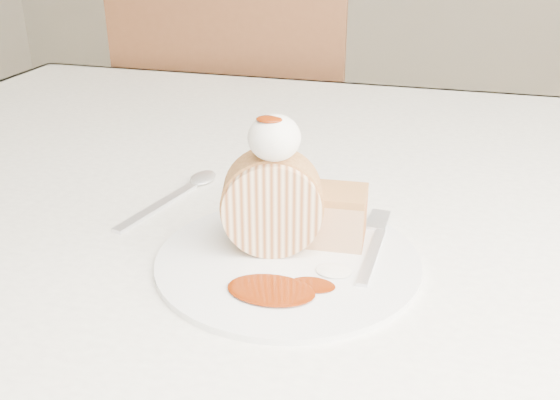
# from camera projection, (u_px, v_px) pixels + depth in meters

# --- Properties ---
(table) EXTENTS (1.40, 0.90, 0.75)m
(table) POSITION_uv_depth(u_px,v_px,m) (339.00, 243.00, 0.78)
(table) COLOR white
(table) RESTS_ON ground
(chair_far) EXTENTS (0.51, 0.51, 1.01)m
(chair_far) POSITION_uv_depth(u_px,v_px,m) (242.00, 131.00, 1.44)
(chair_far) COLOR brown
(chair_far) RESTS_ON ground
(plate) EXTENTS (0.25, 0.25, 0.01)m
(plate) POSITION_uv_depth(u_px,v_px,m) (288.00, 260.00, 0.56)
(plate) COLOR white
(plate) RESTS_ON table
(roulade_slice) EXTENTS (0.10, 0.07, 0.09)m
(roulade_slice) POSITION_uv_depth(u_px,v_px,m) (272.00, 203.00, 0.56)
(roulade_slice) COLOR beige
(roulade_slice) RESTS_ON plate
(cake_chunk) EXTENTS (0.06, 0.05, 0.04)m
(cake_chunk) POSITION_uv_depth(u_px,v_px,m) (337.00, 219.00, 0.58)
(cake_chunk) COLOR tan
(cake_chunk) RESTS_ON plate
(whipped_cream) EXTENTS (0.05, 0.05, 0.04)m
(whipped_cream) POSITION_uv_depth(u_px,v_px,m) (274.00, 138.00, 0.53)
(whipped_cream) COLOR white
(whipped_cream) RESTS_ON roulade_slice
(caramel_drizzle) EXTENTS (0.02, 0.02, 0.01)m
(caramel_drizzle) POSITION_uv_depth(u_px,v_px,m) (269.00, 113.00, 0.51)
(caramel_drizzle) COLOR #6C1F04
(caramel_drizzle) RESTS_ON whipped_cream
(caramel_pool) EXTENTS (0.08, 0.05, 0.00)m
(caramel_pool) POSITION_uv_depth(u_px,v_px,m) (271.00, 290.00, 0.51)
(caramel_pool) COLOR #6C1F04
(caramel_pool) RESTS_ON plate
(fork) EXTENTS (0.02, 0.14, 0.00)m
(fork) POSITION_uv_depth(u_px,v_px,m) (372.00, 256.00, 0.56)
(fork) COLOR silver
(fork) RESTS_ON plate
(spoon) EXTENTS (0.06, 0.16, 0.00)m
(spoon) POSITION_uv_depth(u_px,v_px,m) (157.00, 207.00, 0.66)
(spoon) COLOR silver
(spoon) RESTS_ON table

